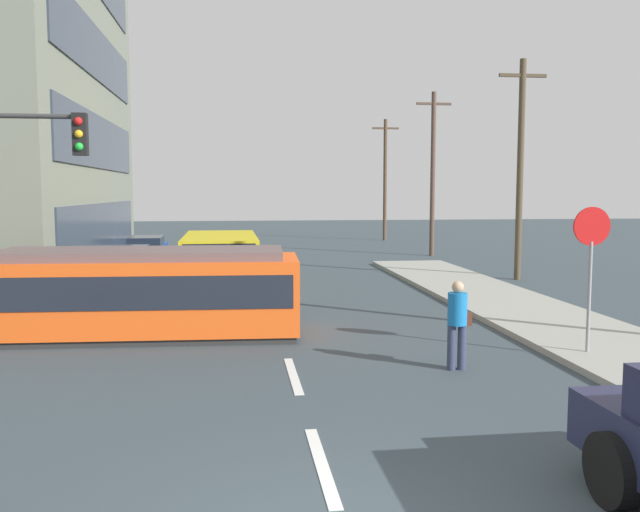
{
  "coord_description": "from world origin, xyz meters",
  "views": [
    {
      "loc": [
        -1.01,
        -5.81,
        3.33
      ],
      "look_at": [
        0.8,
        8.41,
        1.93
      ],
      "focal_mm": 37.59,
      "sensor_mm": 36.0,
      "label": 1
    }
  ],
  "objects": [
    {
      "name": "parked_sedan_far",
      "position": [
        -5.31,
        20.63,
        0.62
      ],
      "size": [
        2.13,
        4.33,
        1.19
      ],
      "color": "silver",
      "rests_on": "ground"
    },
    {
      "name": "streetcar_tram",
      "position": [
        -3.15,
        9.8,
        1.03
      ],
      "size": [
        7.24,
        2.84,
        2.0
      ],
      "color": "#F7581A",
      "rests_on": "ground"
    },
    {
      "name": "stop_sign",
      "position": [
        5.92,
        6.49,
        2.19
      ],
      "size": [
        0.76,
        0.07,
        2.88
      ],
      "color": "gray",
      "rests_on": "sidewalk_curb_right"
    },
    {
      "name": "utility_pole_distant",
      "position": [
        9.05,
        38.53,
        4.23
      ],
      "size": [
        1.8,
        0.24,
        8.1
      ],
      "color": "brown",
      "rests_on": "ground"
    },
    {
      "name": "traffic_light_mast",
      "position": [
        -5.43,
        8.26,
        3.49
      ],
      "size": [
        2.55,
        0.33,
        5.01
      ],
      "color": "#333333",
      "rests_on": "ground"
    },
    {
      "name": "utility_pole_far",
      "position": [
        9.05,
        27.6,
        4.34
      ],
      "size": [
        1.8,
        0.24,
        8.32
      ],
      "color": "brown",
      "rests_on": "ground"
    },
    {
      "name": "parked_sedan_mid",
      "position": [
        -5.75,
        13.76,
        0.62
      ],
      "size": [
        1.96,
        4.22,
        1.19
      ],
      "color": "beige",
      "rests_on": "ground"
    },
    {
      "name": "utility_pole_mid",
      "position": [
        9.53,
        18.09,
        4.25
      ],
      "size": [
        1.8,
        0.24,
        8.15
      ],
      "color": "#4F412F",
      "rests_on": "ground"
    },
    {
      "name": "parked_sedan_furthest",
      "position": [
        -5.22,
        26.55,
        0.62
      ],
      "size": [
        2.0,
        4.37,
        1.19
      ],
      "color": "navy",
      "rests_on": "ground"
    },
    {
      "name": "lane_stripe_2",
      "position": [
        0.0,
        6.0,
        0.01
      ],
      "size": [
        0.16,
        2.4,
        0.01
      ],
      "primitive_type": "cube",
      "color": "silver",
      "rests_on": "ground"
    },
    {
      "name": "lane_stripe_1",
      "position": [
        0.0,
        2.0,
        0.01
      ],
      "size": [
        0.16,
        2.4,
        0.01
      ],
      "primitive_type": "cube",
      "color": "silver",
      "rests_on": "ground"
    },
    {
      "name": "ground_plane",
      "position": [
        0.0,
        10.0,
        0.0
      ],
      "size": [
        120.0,
        120.0,
        0.0
      ],
      "primitive_type": "plane",
      "color": "#38444B"
    },
    {
      "name": "city_bus",
      "position": [
        -1.54,
        17.96,
        1.03
      ],
      "size": [
        2.6,
        5.94,
        1.78
      ],
      "color": "gold",
      "rests_on": "ground"
    },
    {
      "name": "lane_stripe_3",
      "position": [
        0.0,
        15.8,
        0.01
      ],
      "size": [
        0.16,
        2.4,
        0.01
      ],
      "primitive_type": "cube",
      "color": "silver",
      "rests_on": "ground"
    },
    {
      "name": "pedestrian_crossing",
      "position": [
        3.07,
        6.01,
        0.94
      ],
      "size": [
        0.45,
        0.36,
        1.67
      ],
      "color": "#313953",
      "rests_on": "ground"
    },
    {
      "name": "lane_stripe_4",
      "position": [
        0.0,
        21.8,
        0.01
      ],
      "size": [
        0.16,
        2.4,
        0.01
      ],
      "primitive_type": "cube",
      "color": "silver",
      "rests_on": "ground"
    }
  ]
}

